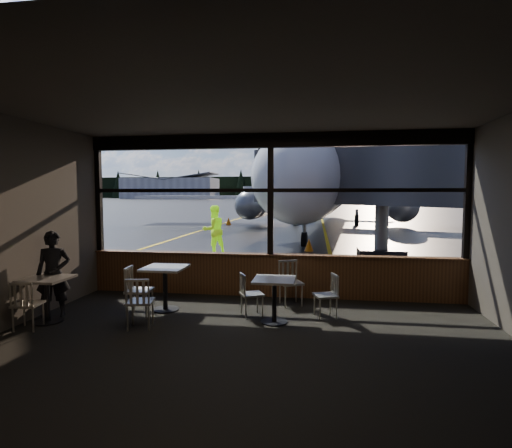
% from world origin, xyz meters
% --- Properties ---
extents(ground_plane, '(520.00, 520.00, 0.00)m').
position_xyz_m(ground_plane, '(0.00, 120.00, 0.00)').
color(ground_plane, black).
rests_on(ground_plane, ground).
extents(carpet_floor, '(8.00, 6.00, 0.01)m').
position_xyz_m(carpet_floor, '(0.00, -3.00, 0.01)').
color(carpet_floor, black).
rests_on(carpet_floor, ground).
extents(ceiling, '(8.00, 6.00, 0.04)m').
position_xyz_m(ceiling, '(0.00, -3.00, 3.50)').
color(ceiling, '#38332D').
rests_on(ceiling, ground).
extents(wall_back, '(8.00, 0.04, 3.50)m').
position_xyz_m(wall_back, '(0.00, -6.00, 1.75)').
color(wall_back, '#453E37').
rests_on(wall_back, ground).
extents(window_sill, '(8.00, 0.28, 0.90)m').
position_xyz_m(window_sill, '(0.00, 0.00, 0.45)').
color(window_sill, '#4B2B16').
rests_on(window_sill, ground).
extents(window_header, '(8.00, 0.18, 0.30)m').
position_xyz_m(window_header, '(0.00, 0.00, 3.35)').
color(window_header, black).
rests_on(window_header, ground).
extents(mullion_left, '(0.12, 0.12, 2.60)m').
position_xyz_m(mullion_left, '(-3.95, 0.00, 2.20)').
color(mullion_left, black).
rests_on(mullion_left, ground).
extents(mullion_centre, '(0.12, 0.12, 2.60)m').
position_xyz_m(mullion_centre, '(0.00, 0.00, 2.20)').
color(mullion_centre, black).
rests_on(mullion_centre, ground).
extents(mullion_right, '(0.12, 0.12, 2.60)m').
position_xyz_m(mullion_right, '(3.95, 0.00, 2.20)').
color(mullion_right, black).
rests_on(mullion_right, ground).
extents(window_transom, '(8.00, 0.10, 0.08)m').
position_xyz_m(window_transom, '(0.00, 0.00, 2.30)').
color(window_transom, black).
rests_on(window_transom, ground).
extents(airliner, '(31.72, 36.85, 10.47)m').
position_xyz_m(airliner, '(1.58, 19.99, 5.23)').
color(airliner, white).
rests_on(airliner, ground_plane).
extents(jet_bridge, '(9.37, 11.45, 5.00)m').
position_xyz_m(jet_bridge, '(3.60, 5.50, 2.50)').
color(jet_bridge, '#2C2C2F').
rests_on(jet_bridge, ground_plane).
extents(cafe_table_near, '(0.70, 0.70, 0.77)m').
position_xyz_m(cafe_table_near, '(0.27, -1.78, 0.39)').
color(cafe_table_near, '#A39E96').
rests_on(cafe_table_near, carpet_floor).
extents(cafe_table_mid, '(0.77, 0.77, 0.84)m').
position_xyz_m(cafe_table_mid, '(-1.86, -1.35, 0.42)').
color(cafe_table_mid, '#ABA79D').
rests_on(cafe_table_mid, carpet_floor).
extents(cafe_table_left, '(0.72, 0.72, 0.79)m').
position_xyz_m(cafe_table_left, '(-3.60, -2.35, 0.39)').
color(cafe_table_left, gray).
rests_on(cafe_table_left, carpet_floor).
extents(chair_near_e, '(0.55, 0.55, 0.80)m').
position_xyz_m(chair_near_e, '(1.15, -1.35, 0.40)').
color(chair_near_e, beige).
rests_on(chair_near_e, carpet_floor).
extents(chair_near_w, '(0.58, 0.58, 0.80)m').
position_xyz_m(chair_near_w, '(-0.17, -1.47, 0.40)').
color(chair_near_w, '#AFAB9E').
rests_on(chair_near_w, carpet_floor).
extents(chair_near_n, '(0.64, 0.64, 0.89)m').
position_xyz_m(chair_near_n, '(0.48, -0.65, 0.45)').
color(chair_near_n, '#B2ADA1').
rests_on(chair_near_n, carpet_floor).
extents(chair_mid_s, '(0.57, 0.57, 0.87)m').
position_xyz_m(chair_mid_s, '(-1.89, -2.38, 0.44)').
color(chair_mid_s, '#ABA79B').
rests_on(chair_mid_s, carpet_floor).
extents(chair_mid_w, '(0.54, 0.54, 0.91)m').
position_xyz_m(chair_mid_w, '(-2.20, -1.73, 0.46)').
color(chair_mid_w, beige).
rests_on(chair_mid_w, carpet_floor).
extents(chair_left_s, '(0.52, 0.52, 0.83)m').
position_xyz_m(chair_left_s, '(-3.68, -2.71, 0.41)').
color(chair_left_s, '#ADA89C').
rests_on(chair_left_s, carpet_floor).
extents(passenger, '(0.68, 0.58, 1.56)m').
position_xyz_m(passenger, '(-3.70, -2.03, 0.78)').
color(passenger, black).
rests_on(passenger, carpet_floor).
extents(ground_crew, '(1.11, 1.10, 1.81)m').
position_xyz_m(ground_crew, '(-2.74, 5.68, 0.91)').
color(ground_crew, '#BFF219').
rests_on(ground_crew, ground_plane).
extents(cone_nose, '(0.36, 0.36, 0.49)m').
position_xyz_m(cone_nose, '(0.71, 7.12, 0.25)').
color(cone_nose, orange).
rests_on(cone_nose, ground_plane).
extents(cone_wing, '(0.39, 0.39, 0.55)m').
position_xyz_m(cone_wing, '(-5.32, 19.82, 0.27)').
color(cone_wing, '#FF6C08').
rests_on(cone_wing, ground_plane).
extents(hangar_left, '(45.00, 18.00, 11.00)m').
position_xyz_m(hangar_left, '(-70.00, 180.00, 5.50)').
color(hangar_left, silver).
rests_on(hangar_left, ground_plane).
extents(hangar_mid, '(38.00, 15.00, 10.00)m').
position_xyz_m(hangar_mid, '(0.00, 185.00, 5.00)').
color(hangar_mid, silver).
rests_on(hangar_mid, ground_plane).
extents(hangar_right, '(50.00, 20.00, 12.00)m').
position_xyz_m(hangar_right, '(60.00, 178.00, 6.00)').
color(hangar_right, silver).
rests_on(hangar_right, ground_plane).
extents(fuel_tank_a, '(8.00, 8.00, 6.00)m').
position_xyz_m(fuel_tank_a, '(-30.00, 182.00, 3.00)').
color(fuel_tank_a, silver).
rests_on(fuel_tank_a, ground_plane).
extents(fuel_tank_b, '(8.00, 8.00, 6.00)m').
position_xyz_m(fuel_tank_b, '(-20.00, 182.00, 3.00)').
color(fuel_tank_b, silver).
rests_on(fuel_tank_b, ground_plane).
extents(fuel_tank_c, '(8.00, 8.00, 6.00)m').
position_xyz_m(fuel_tank_c, '(-10.00, 182.00, 3.00)').
color(fuel_tank_c, silver).
rests_on(fuel_tank_c, ground_plane).
extents(treeline, '(360.00, 3.00, 12.00)m').
position_xyz_m(treeline, '(0.00, 210.00, 6.00)').
color(treeline, black).
rests_on(treeline, ground_plane).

